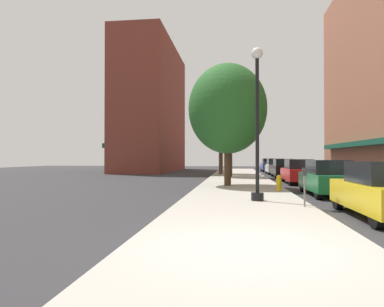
% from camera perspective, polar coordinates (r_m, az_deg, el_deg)
% --- Properties ---
extents(ground_plane, '(90.00, 90.00, 0.00)m').
position_cam_1_polar(ground_plane, '(24.94, 17.08, -4.73)').
color(ground_plane, '#2D2D30').
extents(sidewalk_slab, '(4.80, 50.00, 0.12)m').
position_cam_1_polar(sidewalk_slab, '(25.56, 7.80, -4.52)').
color(sidewalk_slab, '#A8A399').
rests_on(sidewalk_slab, ground).
extents(building_far_background, '(6.80, 18.00, 16.31)m').
position_cam_1_polar(building_far_background, '(45.26, -6.69, 7.41)').
color(building_far_background, brown).
rests_on(building_far_background, ground).
extents(lamppost, '(0.48, 0.48, 5.90)m').
position_cam_1_polar(lamppost, '(13.33, 10.92, 5.49)').
color(lamppost, black).
rests_on(lamppost, sidewalk_slab).
extents(fire_hydrant, '(0.33, 0.26, 0.79)m').
position_cam_1_polar(fire_hydrant, '(17.45, 14.39, -4.78)').
color(fire_hydrant, gold).
rests_on(fire_hydrant, sidewalk_slab).
extents(parking_meter_near, '(0.14, 0.09, 1.31)m').
position_cam_1_polar(parking_meter_near, '(12.00, 18.40, -4.58)').
color(parking_meter_near, slate).
rests_on(parking_meter_near, sidewalk_slab).
extents(parking_meter_far, '(0.14, 0.09, 1.31)m').
position_cam_1_polar(parking_meter_far, '(26.86, 12.14, -2.42)').
color(parking_meter_far, slate).
rests_on(parking_meter_far, sidewalk_slab).
extents(tree_near, '(3.93, 3.93, 7.12)m').
position_cam_1_polar(tree_near, '(34.53, 4.87, 4.62)').
color(tree_near, '#4C3823').
rests_on(tree_near, sidewalk_slab).
extents(tree_mid, '(4.63, 4.63, 7.21)m').
position_cam_1_polar(tree_mid, '(20.32, 5.99, 7.47)').
color(tree_mid, '#422D1E').
rests_on(tree_mid, sidewalk_slab).
extents(tree_far, '(4.25, 4.25, 7.01)m').
position_cam_1_polar(tree_far, '(29.84, 6.40, 4.89)').
color(tree_far, '#422D1E').
rests_on(tree_far, sidewalk_slab).
extents(car_yellow, '(1.80, 4.30, 1.66)m').
position_cam_1_polar(car_yellow, '(11.35, 29.44, -5.47)').
color(car_yellow, black).
rests_on(car_yellow, ground).
extents(car_green, '(1.80, 4.30, 1.66)m').
position_cam_1_polar(car_green, '(17.00, 21.79, -3.88)').
color(car_green, black).
rests_on(car_green, ground).
extents(car_red, '(1.80, 4.30, 1.66)m').
position_cam_1_polar(car_red, '(23.98, 17.46, -2.95)').
color(car_red, black).
rests_on(car_red, ground).
extents(car_black, '(1.80, 4.30, 1.66)m').
position_cam_1_polar(car_black, '(30.95, 15.12, -2.44)').
color(car_black, black).
rests_on(car_black, ground).
extents(car_white, '(1.80, 4.30, 1.66)m').
position_cam_1_polar(car_white, '(37.01, 13.81, -2.15)').
color(car_white, black).
rests_on(car_white, ground).
extents(car_blue, '(1.80, 4.30, 1.66)m').
position_cam_1_polar(car_blue, '(43.73, 12.78, -1.93)').
color(car_blue, black).
rests_on(car_blue, ground).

